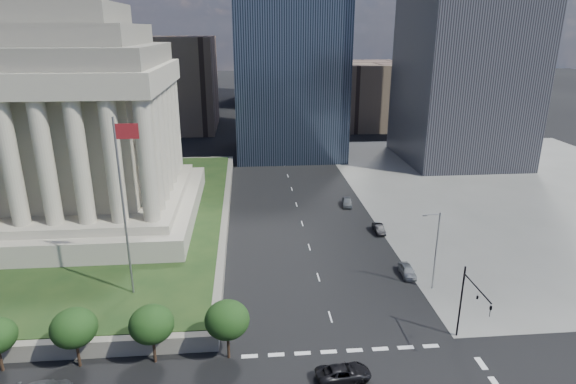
{
  "coord_description": "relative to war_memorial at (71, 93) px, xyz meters",
  "views": [
    {
      "loc": [
        -8.7,
        -25.33,
        30.27
      ],
      "look_at": [
        -4.96,
        17.18,
        15.73
      ],
      "focal_mm": 30.0,
      "sensor_mm": 36.0,
      "label": 1
    }
  ],
  "objects": [
    {
      "name": "ground",
      "position": [
        34.0,
        52.0,
        -21.4
      ],
      "size": [
        500.0,
        500.0,
        0.0
      ],
      "primitive_type": "plane",
      "color": "black",
      "rests_on": "ground"
    },
    {
      "name": "sidewalk_ne",
      "position": [
        80.0,
        12.0,
        -21.38
      ],
      "size": [
        68.0,
        90.0,
        0.03
      ],
      "primitive_type": "cube",
      "color": "slate",
      "rests_on": "ground"
    },
    {
      "name": "plaza_terrace",
      "position": [
        -11.0,
        2.0,
        -20.5
      ],
      "size": [
        66.0,
        70.0,
        1.8
      ],
      "primitive_type": "cube",
      "color": "slate",
      "rests_on": "ground"
    },
    {
      "name": "plaza_lawn",
      "position": [
        -11.0,
        2.0,
        -19.55
      ],
      "size": [
        64.0,
        68.0,
        0.1
      ],
      "primitive_type": "cube",
      "color": "#193214",
      "rests_on": "plaza_terrace"
    },
    {
      "name": "war_memorial",
      "position": [
        0.0,
        0.0,
        0.0
      ],
      "size": [
        34.0,
        34.0,
        39.0
      ],
      "primitive_type": null,
      "color": "#AAA28E",
      "rests_on": "plaza_lawn"
    },
    {
      "name": "flagpole",
      "position": [
        12.17,
        -24.0,
        -8.29
      ],
      "size": [
        2.52,
        0.24,
        20.0
      ],
      "color": "slate",
      "rests_on": "plaza_lawn"
    },
    {
      "name": "midrise_glass",
      "position": [
        36.0,
        47.0,
        8.6
      ],
      "size": [
        26.0,
        26.0,
        60.0
      ],
      "primitive_type": "cube",
      "color": "black",
      "rests_on": "ground"
    },
    {
      "name": "building_filler_ne",
      "position": [
        66.0,
        82.0,
        -11.4
      ],
      "size": [
        20.0,
        30.0,
        20.0
      ],
      "primitive_type": "cube",
      "color": "#4E3B36",
      "rests_on": "ground"
    },
    {
      "name": "building_filler_nw",
      "position": [
        4.0,
        82.0,
        -7.4
      ],
      "size": [
        24.0,
        30.0,
        28.0
      ],
      "primitive_type": "cube",
      "color": "#4E3B36",
      "rests_on": "ground"
    },
    {
      "name": "traffic_signal_ne",
      "position": [
        46.5,
        -34.3,
        -16.15
      ],
      "size": [
        0.3,
        5.74,
        8.0
      ],
      "color": "black",
      "rests_on": "ground"
    },
    {
      "name": "street_lamp_north",
      "position": [
        47.33,
        -23.0,
        -15.74
      ],
      "size": [
        2.13,
        0.22,
        10.0
      ],
      "color": "slate",
      "rests_on": "ground"
    },
    {
      "name": "pickup_truck",
      "position": [
        33.46,
        -38.0,
        -20.7
      ],
      "size": [
        5.3,
        2.91,
        1.41
      ],
      "primitive_type": "imported",
      "rotation": [
        0.0,
        0.0,
        1.69
      ],
      "color": "black",
      "rests_on": "ground"
    },
    {
      "name": "parked_sedan_near",
      "position": [
        45.5,
        -19.51,
        -20.71
      ],
      "size": [
        1.81,
        4.14,
        1.39
      ],
      "primitive_type": "imported",
      "rotation": [
        0.0,
        0.0,
        -0.04
      ],
      "color": "gray",
      "rests_on": "ground"
    },
    {
      "name": "parked_sedan_mid",
      "position": [
        45.5,
        -5.7,
        -20.76
      ],
      "size": [
        1.38,
        3.9,
        1.28
      ],
      "primitive_type": "imported",
      "rotation": [
        0.0,
        0.0,
        -0.01
      ],
      "color": "black",
      "rests_on": "ground"
    },
    {
      "name": "parked_sedan_far",
      "position": [
        43.0,
        6.61,
        -20.67
      ],
      "size": [
        2.41,
        4.53,
        1.47
      ],
      "primitive_type": "imported",
      "rotation": [
        0.0,
        0.0,
        -0.16
      ],
      "color": "slate",
      "rests_on": "ground"
    }
  ]
}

